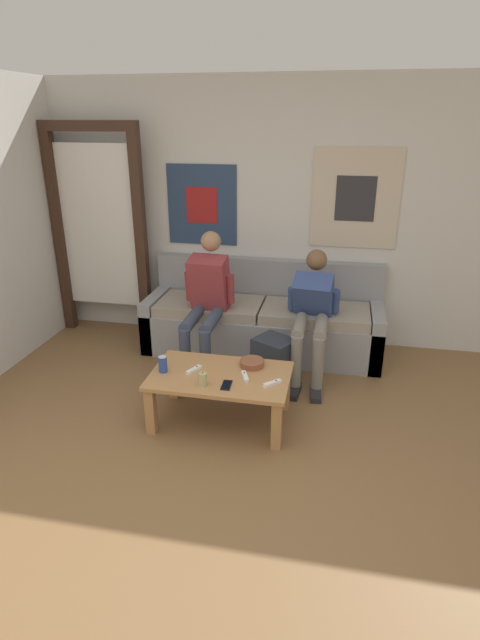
% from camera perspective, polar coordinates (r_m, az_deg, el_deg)
% --- Properties ---
extents(ground_plane, '(18.00, 18.00, 0.00)m').
position_cam_1_polar(ground_plane, '(3.17, -3.59, -21.21)').
color(ground_plane, brown).
extents(wall_back, '(10.00, 0.07, 2.55)m').
position_cam_1_polar(wall_back, '(5.02, 4.10, 11.80)').
color(wall_back, silver).
rests_on(wall_back, ground_plane).
extents(door_frame, '(1.00, 0.10, 2.15)m').
position_cam_1_polar(door_frame, '(5.36, -15.89, 10.84)').
color(door_frame, '#382319').
rests_on(door_frame, ground_plane).
extents(couch, '(2.29, 0.74, 0.86)m').
position_cam_1_polar(couch, '(4.95, 2.62, -0.20)').
color(couch, gray).
rests_on(couch, ground_plane).
extents(coffee_table, '(1.04, 0.63, 0.40)m').
position_cam_1_polar(coffee_table, '(3.77, -2.25, -7.12)').
color(coffee_table, '#B27F4C').
rests_on(coffee_table, ground_plane).
extents(person_seated_adult, '(0.47, 0.89, 1.22)m').
position_cam_1_polar(person_seated_adult, '(4.54, -3.89, 2.55)').
color(person_seated_adult, '#384256').
rests_on(person_seated_adult, ground_plane).
extents(person_seated_teen, '(0.47, 0.98, 1.07)m').
position_cam_1_polar(person_seated_teen, '(4.45, 8.25, 1.11)').
color(person_seated_teen, gray).
rests_on(person_seated_teen, ground_plane).
extents(backpack, '(0.41, 0.40, 0.44)m').
position_cam_1_polar(backpack, '(4.31, 3.81, -5.00)').
color(backpack, '#282D38').
rests_on(backpack, ground_plane).
extents(ceramic_bowl, '(0.19, 0.19, 0.06)m').
position_cam_1_polar(ceramic_bowl, '(3.84, 1.38, -4.89)').
color(ceramic_bowl, brown).
rests_on(ceramic_bowl, coffee_table).
extents(pillar_candle, '(0.06, 0.06, 0.11)m').
position_cam_1_polar(pillar_candle, '(3.58, -4.25, -6.78)').
color(pillar_candle, tan).
rests_on(pillar_candle, coffee_table).
extents(drink_can_blue, '(0.07, 0.07, 0.12)m').
position_cam_1_polar(drink_can_blue, '(3.79, -8.81, -5.01)').
color(drink_can_blue, '#28479E').
rests_on(drink_can_blue, coffee_table).
extents(game_controller_near_left, '(0.10, 0.14, 0.03)m').
position_cam_1_polar(game_controller_near_left, '(3.79, -5.29, -5.68)').
color(game_controller_near_left, white).
rests_on(game_controller_near_left, coffee_table).
extents(game_controller_near_right, '(0.08, 0.15, 0.03)m').
position_cam_1_polar(game_controller_near_right, '(3.68, 0.58, -6.47)').
color(game_controller_near_right, white).
rests_on(game_controller_near_right, coffee_table).
extents(game_controller_far_center, '(0.13, 0.12, 0.03)m').
position_cam_1_polar(game_controller_far_center, '(3.60, 3.74, -7.23)').
color(game_controller_far_center, white).
rests_on(game_controller_far_center, coffee_table).
extents(cell_phone, '(0.07, 0.14, 0.01)m').
position_cam_1_polar(cell_phone, '(3.58, -1.55, -7.45)').
color(cell_phone, black).
rests_on(cell_phone, coffee_table).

